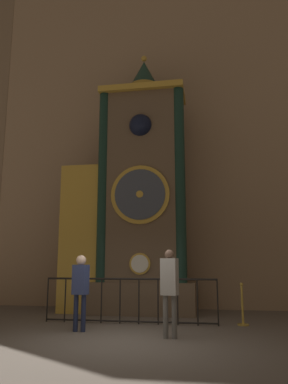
{
  "coord_description": "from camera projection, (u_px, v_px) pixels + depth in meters",
  "views": [
    {
      "loc": [
        1.73,
        -7.5,
        1.52
      ],
      "look_at": [
        -0.28,
        4.35,
        3.81
      ],
      "focal_mm": 35.0,
      "sensor_mm": 36.0,
      "label": 1
    }
  ],
  "objects": [
    {
      "name": "railing_fence",
      "position": [
        129.0,
        298.0,
        9.62
      ],
      "size": [
        4.5,
        0.05,
        1.14
      ],
      "color": "black",
      "rests_on": "ground_plane"
    },
    {
      "name": "stanchion_post",
      "position": [
        243.0,
        311.0,
        9.33
      ],
      "size": [
        0.28,
        0.28,
        1.04
      ],
      "color": "#B28E33",
      "rests_on": "ground_plane"
    },
    {
      "name": "visitor_far",
      "position": [
        170.0,
        284.0,
        7.84
      ],
      "size": [
        0.38,
        0.3,
        1.8
      ],
      "rotation": [
        0.0,
        0.0,
        -0.24
      ],
      "color": "#58554F",
      "rests_on": "ground_plane"
    },
    {
      "name": "clock_tower",
      "position": [
        133.0,
        201.0,
        12.2
      ],
      "size": [
        4.25,
        1.81,
        8.68
      ],
      "color": "brown",
      "rests_on": "ground_plane"
    },
    {
      "name": "ground_plane",
      "position": [
        121.0,
        343.0,
        7.26
      ],
      "size": [
        28.0,
        28.0,
        0.0
      ],
      "primitive_type": "plane",
      "color": "brown"
    },
    {
      "name": "cathedral_back_wall",
      "position": [
        155.0,
        110.0,
        14.23
      ],
      "size": [
        24.0,
        0.32,
        14.53
      ],
      "color": "#997A5B",
      "rests_on": "ground_plane"
    },
    {
      "name": "visitor_near",
      "position": [
        80.0,
        285.0,
        8.61
      ],
      "size": [
        0.38,
        0.28,
        1.7
      ],
      "rotation": [
        0.0,
        0.0,
        -0.2
      ],
      "color": "#1B213A",
      "rests_on": "ground_plane"
    }
  ]
}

